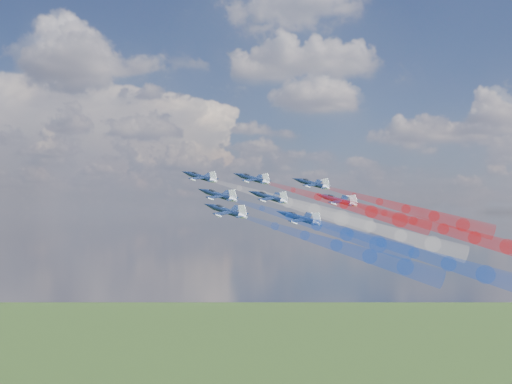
{
  "coord_description": "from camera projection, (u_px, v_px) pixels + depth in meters",
  "views": [
    {
      "loc": [
        -6.9,
        -121.12,
        143.47
      ],
      "look_at": [
        3.49,
        23.1,
        148.24
      ],
      "focal_mm": 43.95,
      "sensor_mm": 36.0,
      "label": 1
    }
  ],
  "objects": [
    {
      "name": "jet_lead",
      "position": [
        201.0,
        177.0,
        152.89
      ],
      "size": [
        14.22,
        13.66,
        7.5
      ],
      "primitive_type": null,
      "rotation": [
        0.27,
        -0.22,
        0.92
      ],
      "color": "black"
    },
    {
      "name": "trail_lead",
      "position": [
        288.0,
        202.0,
        140.85
      ],
      "size": [
        34.44,
        25.43,
        14.55
      ],
      "primitive_type": null,
      "rotation": [
        0.27,
        -0.22,
        0.92
      ],
      "color": "white"
    },
    {
      "name": "jet_inner_left",
      "position": [
        219.0,
        195.0,
        139.41
      ],
      "size": [
        14.22,
        13.66,
        7.5
      ],
      "primitive_type": null,
      "rotation": [
        0.27,
        -0.22,
        0.92
      ],
      "color": "black"
    },
    {
      "name": "trail_inner_left",
      "position": [
        317.0,
        225.0,
        127.37
      ],
      "size": [
        34.44,
        25.43,
        14.55
      ],
      "primitive_type": null,
      "rotation": [
        0.27,
        -0.22,
        0.92
      ],
      "color": "blue"
    },
    {
      "name": "jet_inner_right",
      "position": [
        253.0,
        179.0,
        153.98
      ],
      "size": [
        14.22,
        13.66,
        7.5
      ],
      "primitive_type": null,
      "rotation": [
        0.27,
        -0.22,
        0.92
      ],
      "color": "black"
    },
    {
      "name": "trail_inner_right",
      "position": [
        344.0,
        204.0,
        141.93
      ],
      "size": [
        34.44,
        25.43,
        14.55
      ],
      "primitive_type": null,
      "rotation": [
        0.27,
        -0.22,
        0.92
      ],
      "color": "red"
    },
    {
      "name": "jet_outer_left",
      "position": [
        227.0,
        211.0,
        127.46
      ],
      "size": [
        14.22,
        13.66,
        7.5
      ],
      "primitive_type": null,
      "rotation": [
        0.27,
        -0.22,
        0.92
      ],
      "color": "black"
    },
    {
      "name": "trail_outer_left",
      "position": [
        336.0,
        246.0,
        115.42
      ],
      "size": [
        34.44,
        25.43,
        14.55
      ],
      "primitive_type": null,
      "rotation": [
        0.27,
        -0.22,
        0.92
      ],
      "color": "blue"
    },
    {
      "name": "jet_center_third",
      "position": [
        269.0,
        197.0,
        142.02
      ],
      "size": [
        14.22,
        13.66,
        7.5
      ],
      "primitive_type": null,
      "rotation": [
        0.27,
        -0.22,
        0.92
      ],
      "color": "black"
    },
    {
      "name": "trail_center_third",
      "position": [
        370.0,
        227.0,
        129.98
      ],
      "size": [
        34.44,
        25.43,
        14.55
      ],
      "primitive_type": null,
      "rotation": [
        0.27,
        -0.22,
        0.92
      ],
      "color": "white"
    },
    {
      "name": "jet_outer_right",
      "position": [
        312.0,
        184.0,
        157.58
      ],
      "size": [
        14.22,
        13.66,
        7.5
      ],
      "primitive_type": null,
      "rotation": [
        0.27,
        -0.22,
        0.92
      ],
      "color": "black"
    },
    {
      "name": "trail_outer_right",
      "position": [
        406.0,
        209.0,
        145.54
      ],
      "size": [
        34.44,
        25.43,
        14.55
      ],
      "primitive_type": null,
      "rotation": [
        0.27,
        -0.22,
        0.92
      ],
      "color": "red"
    },
    {
      "name": "jet_rear_left",
      "position": [
        300.0,
        218.0,
        130.59
      ],
      "size": [
        14.22,
        13.66,
        7.5
      ],
      "primitive_type": null,
      "rotation": [
        0.27,
        -0.22,
        0.92
      ],
      "color": "black"
    },
    {
      "name": "trail_rear_left",
      "position": [
        414.0,
        253.0,
        118.54
      ],
      "size": [
        34.44,
        25.43,
        14.55
      ],
      "primitive_type": null,
      "rotation": [
        0.27,
        -0.22,
        0.92
      ],
      "color": "blue"
    },
    {
      "name": "jet_rear_right",
      "position": [
        338.0,
        200.0,
        145.1
      ],
      "size": [
        14.22,
        13.66,
        7.5
      ],
      "primitive_type": null,
      "rotation": [
        0.27,
        -0.22,
        0.92
      ],
      "color": "black"
    },
    {
      "name": "trail_rear_right",
      "position": [
        443.0,
        229.0,
        133.05
      ],
      "size": [
        34.44,
        25.43,
        14.55
      ],
      "primitive_type": null,
      "rotation": [
        0.27,
        -0.22,
        0.92
      ],
      "color": "red"
    }
  ]
}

